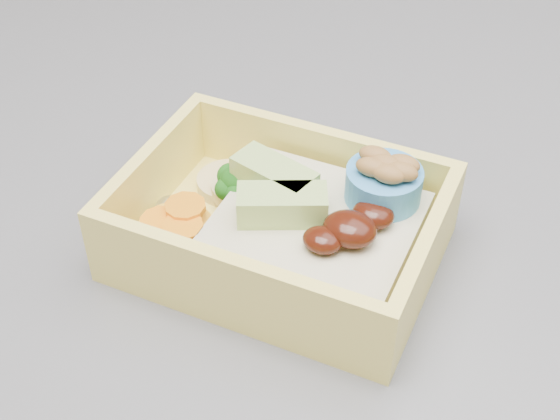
% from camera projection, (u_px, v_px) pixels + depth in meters
% --- Properties ---
extents(bento_box, '(0.16, 0.11, 0.06)m').
position_uv_depth(bento_box, '(290.00, 226.00, 0.40)').
color(bento_box, '#FFE969').
rests_on(bento_box, island).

